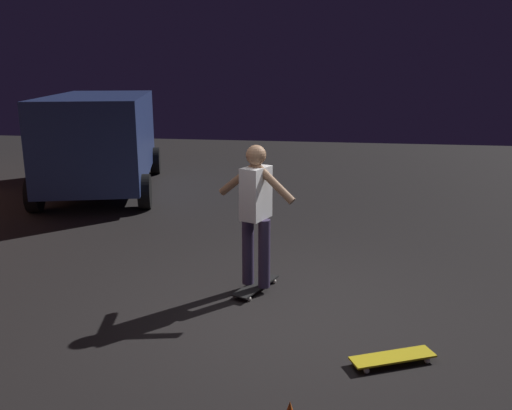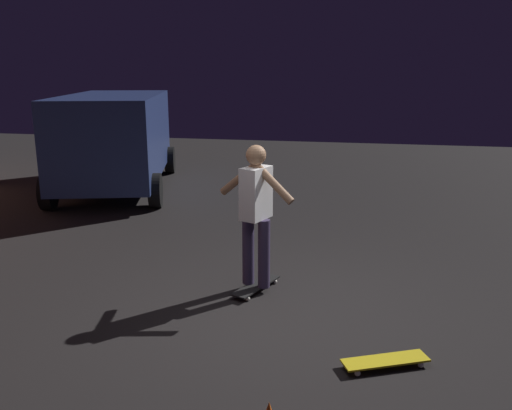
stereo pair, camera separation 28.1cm
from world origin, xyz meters
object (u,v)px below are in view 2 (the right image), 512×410
skateboard_ridden (256,286)px  skateboard_spare (385,361)px  skater (256,206)px  parked_van (116,136)px

skateboard_ridden → skateboard_spare: (-1.41, -1.46, 0.00)m
skater → skateboard_ridden: bearing=-26.6°
skateboard_ridden → skateboard_spare: 2.03m
parked_van → skater: (-4.86, -4.10, -0.12)m
parked_van → skateboard_ridden: 6.45m
parked_van → skateboard_ridden: parked_van is taller
parked_van → skateboard_spare: 8.45m
skateboard_ridden → skater: bearing=153.4°
skateboard_spare → skater: size_ratio=0.47×
parked_van → skateboard_ridden: size_ratio=6.19×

